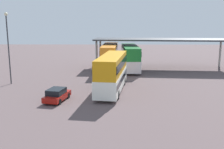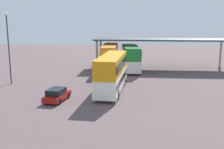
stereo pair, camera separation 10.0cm
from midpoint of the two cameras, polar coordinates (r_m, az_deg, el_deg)
The scene contains 7 objects.
ground_plane at distance 28.14m, azimuth -2.05°, elevation -5.31°, with size 140.00×140.00×0.00m, color #5A4A4B.
double_decker_main at distance 30.75m, azimuth -0.09°, elevation 0.65°, with size 3.89×10.93×4.30m.
parked_hatchback at distance 27.74m, azimuth -12.08°, elevation -4.37°, with size 2.39×4.00×1.35m.
double_decker_near_canopy at distance 44.67m, azimuth -0.57°, elevation 4.04°, with size 2.90×11.56×4.35m.
double_decker_mid_row at distance 44.96m, azimuth 3.94°, elevation 3.93°, with size 2.85×11.28×4.15m.
depot_canopy at distance 47.02m, azimuth 10.60°, elevation 7.33°, with size 23.83×7.92×5.22m.
lamppost_tall at distance 36.57m, azimuth -21.92°, elevation 6.89°, with size 0.44×0.44×9.33m.
Camera 1 is at (1.27, -26.93, 8.06)m, focal length 41.72 mm.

